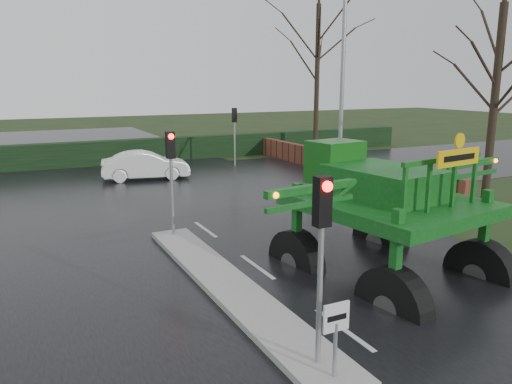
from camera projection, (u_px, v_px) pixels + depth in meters
name	position (u px, v px, depth m)	size (l,w,h in m)	color
ground	(343.00, 330.00, 10.34)	(140.00, 140.00, 0.00)	black
road_main	(187.00, 216.00, 19.08)	(14.00, 80.00, 0.02)	black
road_cross	(147.00, 188.00, 24.32)	(80.00, 12.00, 0.02)	black
median_island	(228.00, 286.00, 12.38)	(1.20, 10.00, 0.16)	gray
hedge_row	(114.00, 152.00, 31.15)	(44.00, 0.90, 1.50)	black
brick_wall	(326.00, 161.00, 28.77)	(0.40, 20.00, 1.20)	#592D1E
keep_left_sign	(336.00, 328.00, 8.23)	(0.50, 0.07, 1.35)	gray
traffic_signal_near	(322.00, 231.00, 8.33)	(0.26, 0.33, 3.52)	gray
traffic_signal_mid	(171.00, 161.00, 15.76)	(0.26, 0.33, 3.52)	gray
traffic_signal_far	(234.00, 124.00, 30.10)	(0.26, 0.33, 3.52)	gray
street_light_right	(338.00, 61.00, 23.11)	(3.85, 0.30, 10.00)	gray
tree_right_near	(497.00, 78.00, 19.48)	(5.60, 5.60, 9.64)	black
tree_right_far	(317.00, 60.00, 32.96)	(7.00, 7.00, 12.05)	black
crop_sprayer	(391.00, 208.00, 11.06)	(8.64, 5.93, 4.86)	black
white_sedan	(146.00, 179.00, 26.38)	(1.57, 4.50, 1.48)	white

